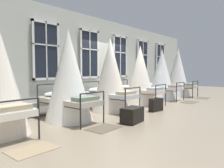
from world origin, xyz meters
name	(u,v)px	position (x,y,z in m)	size (l,w,h in m)	color
ground	(126,107)	(0.00, 0.00, 0.00)	(25.82, 25.82, 0.00)	gray
back_wall_with_windows	(104,62)	(0.00, 1.14, 1.71)	(13.91, 0.10, 3.42)	#B2B7AD
window_bank	(106,77)	(0.00, 1.02, 1.10)	(10.09, 0.10, 2.82)	black
cot_second	(69,77)	(-2.77, -0.09, 1.22)	(1.32, 1.92, 2.53)	black
cot_third	(110,76)	(-0.95, -0.02, 1.19)	(1.32, 1.92, 2.47)	black
cot_fourth	(140,76)	(0.93, 0.00, 1.15)	(1.32, 1.93, 2.39)	black
cot_fifth	(162,75)	(2.80, 0.00, 1.16)	(1.32, 1.93, 2.41)	black
cot_sixth	(178,73)	(4.55, -0.03, 1.24)	(1.32, 1.94, 2.57)	black
rug_first	(33,150)	(-4.58, -1.38, 0.01)	(0.80, 0.56, 0.01)	#8E7A5B
rug_second	(104,128)	(-2.75, -1.38, 0.01)	(0.80, 0.56, 0.01)	brown
rug_fifth	(189,102)	(2.75, -1.38, 0.01)	(0.80, 0.56, 0.01)	brown
rug_sixth	(203,98)	(4.58, -1.38, 0.01)	(0.80, 0.56, 0.01)	brown
suitcase_dark	(156,105)	(-0.01, -1.27, 0.22)	(0.58, 0.28, 0.47)	black
travel_trunk	(132,115)	(-1.83, -1.56, 0.20)	(0.64, 0.40, 0.41)	black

